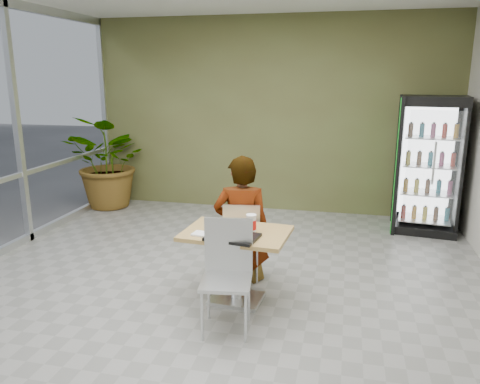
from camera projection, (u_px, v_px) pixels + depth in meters
name	position (u px, v px, depth m)	size (l,w,h in m)	color
ground	(211.00, 300.00, 4.82)	(7.00, 7.00, 0.00)	gray
room_envelope	(209.00, 146.00, 4.43)	(6.00, 7.00, 3.20)	beige
dining_table	(236.00, 251.00, 4.69)	(1.08, 0.80, 0.75)	tan
chair_far	(242.00, 235.00, 5.18)	(0.46, 0.46, 0.91)	silver
chair_near	(227.00, 265.00, 4.22)	(0.50, 0.50, 1.00)	silver
seated_woman	(242.00, 231.00, 5.21)	(0.64, 0.41, 1.72)	black
pizza_plate	(240.00, 229.00, 4.66)	(0.29, 0.25, 0.03)	white
soda_cup	(251.00, 224.00, 4.59)	(0.10, 0.10, 0.18)	white
napkin_stack	(200.00, 234.00, 4.54)	(0.14, 0.14, 0.02)	white
cafeteria_tray	(232.00, 237.00, 4.43)	(0.47, 0.35, 0.03)	black
beverage_fridge	(429.00, 165.00, 6.75)	(0.98, 0.80, 1.97)	black
potted_plant	(111.00, 162.00, 8.05)	(1.44, 1.24, 1.60)	#2B6D2C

